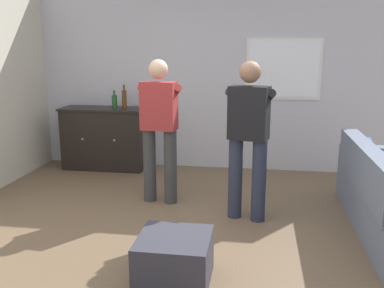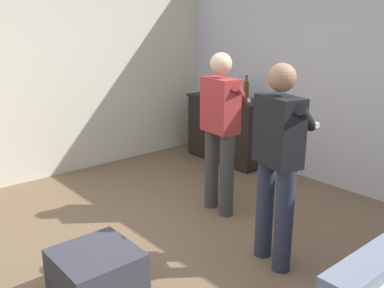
# 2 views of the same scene
# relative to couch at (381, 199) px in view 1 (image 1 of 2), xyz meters

# --- Properties ---
(ground) EXTENTS (10.40, 10.40, 0.00)m
(ground) POSITION_rel_couch_xyz_m (-1.95, -0.55, -0.34)
(ground) COLOR brown
(wall_back_with_window) EXTENTS (5.20, 0.15, 2.80)m
(wall_back_with_window) POSITION_rel_couch_xyz_m (-1.92, 2.11, 1.06)
(wall_back_with_window) COLOR silver
(wall_back_with_window) RESTS_ON ground
(couch) EXTENTS (0.57, 2.24, 0.86)m
(couch) POSITION_rel_couch_xyz_m (0.00, 0.00, 0.00)
(couch) COLOR slate
(couch) RESTS_ON ground
(sideboard_cabinet) EXTENTS (1.25, 0.49, 0.93)m
(sideboard_cabinet) POSITION_rel_couch_xyz_m (-3.52, 1.75, 0.12)
(sideboard_cabinet) COLOR black
(sideboard_cabinet) RESTS_ON ground
(bottle_wine_green) EXTENTS (0.08, 0.08, 0.26)m
(bottle_wine_green) POSITION_rel_couch_xyz_m (-3.33, 1.72, 0.69)
(bottle_wine_green) COLOR #1E4C23
(bottle_wine_green) RESTS_ON sideboard_cabinet
(bottle_liquor_amber) EXTENTS (0.07, 0.07, 0.34)m
(bottle_liquor_amber) POSITION_rel_couch_xyz_m (-3.19, 1.76, 0.73)
(bottle_liquor_amber) COLOR #593314
(bottle_liquor_amber) RESTS_ON sideboard_cabinet
(ottoman) EXTENTS (0.57, 0.57, 0.38)m
(ottoman) POSITION_rel_couch_xyz_m (-1.85, -1.25, -0.15)
(ottoman) COLOR #33333D
(ottoman) RESTS_ON ground
(person_standing_left) EXTENTS (0.55, 0.49, 1.68)m
(person_standing_left) POSITION_rel_couch_xyz_m (-2.37, 0.49, 0.60)
(person_standing_left) COLOR #383838
(person_standing_left) RESTS_ON ground
(person_standing_right) EXTENTS (0.54, 0.51, 1.68)m
(person_standing_right) POSITION_rel_couch_xyz_m (-1.33, 0.12, 0.60)
(person_standing_right) COLOR #282D42
(person_standing_right) RESTS_ON ground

